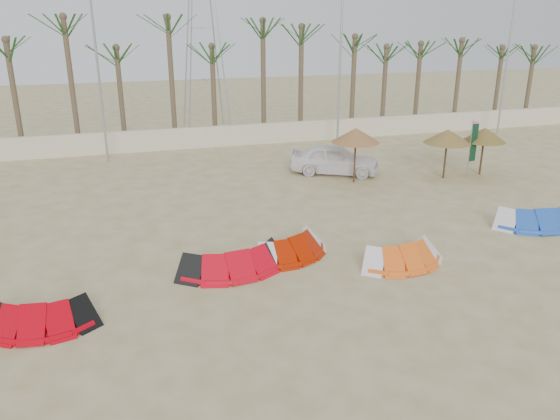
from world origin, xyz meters
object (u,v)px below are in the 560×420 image
object	(u,v)px
parasol_left	(356,135)
parasol_right	(484,135)
kite_blue	(533,215)
kite_red_right	(290,243)
kite_red_left	(38,311)
parasol_mid	(448,136)
kite_orange	(400,251)
kite_red_mid	(232,256)
car	(335,159)

from	to	relation	value
parasol_left	parasol_right	world-z (taller)	parasol_left
kite_blue	parasol_left	world-z (taller)	parasol_left
kite_red_right	kite_red_left	bearing A→B (deg)	-163.05
kite_red_right	parasol_mid	world-z (taller)	parasol_mid
kite_orange	parasol_left	xyz separation A→B (m)	(2.36, 9.05, 1.96)
kite_orange	kite_blue	size ratio (longest dim) A/B	0.86
parasol_mid	parasol_right	distance (m)	2.19
kite_red_right	parasol_right	world-z (taller)	parasol_right
kite_red_mid	car	distance (m)	12.14
kite_red_mid	kite_orange	world-z (taller)	same
parasol_left	car	distance (m)	2.38
parasol_mid	car	bearing A→B (deg)	154.94
kite_blue	parasol_right	bearing A→B (deg)	70.14
kite_red_right	parasol_mid	xyz separation A→B (m)	(10.37, 6.72, 1.75)
kite_orange	parasol_right	xyz separation A→B (m)	(9.25, 8.45, 1.69)
parasol_left	kite_blue	bearing A→B (deg)	-59.00
parasol_right	kite_red_left	bearing A→B (deg)	-155.87
parasol_mid	kite_orange	bearing A→B (deg)	-130.00
kite_red_left	parasol_right	distance (m)	22.46
kite_red_mid	kite_orange	distance (m)	5.61
kite_blue	kite_red_left	bearing A→B (deg)	-172.48
parasol_right	kite_red_right	bearing A→B (deg)	-151.73
kite_red_right	parasol_left	world-z (taller)	parasol_left
kite_red_left	kite_blue	distance (m)	18.15
kite_red_left	kite_red_mid	size ratio (longest dim) A/B	0.84
kite_red_mid	parasol_mid	size ratio (longest dim) A/B	1.52
kite_orange	kite_red_left	bearing A→B (deg)	-176.38
kite_orange	car	distance (m)	10.97
kite_orange	parasol_mid	xyz separation A→B (m)	(7.06, 8.42, 1.74)
parasol_right	parasol_left	bearing A→B (deg)	175.02
kite_red_mid	kite_red_right	xyz separation A→B (m)	(2.16, 0.46, -0.00)
kite_blue	parasol_mid	world-z (taller)	parasol_mid
parasol_left	parasol_right	size ratio (longest dim) A/B	1.11
kite_red_left	kite_orange	size ratio (longest dim) A/B	1.02
kite_blue	car	world-z (taller)	car
kite_blue	kite_orange	bearing A→B (deg)	-166.22
kite_orange	kite_blue	world-z (taller)	same
parasol_left	parasol_mid	world-z (taller)	parasol_left
parasol_left	parasol_right	distance (m)	6.92
parasol_mid	parasol_right	xyz separation A→B (m)	(2.19, 0.03, -0.06)
kite_red_mid	parasol_mid	bearing A→B (deg)	29.82
kite_blue	parasol_right	world-z (taller)	parasol_right
kite_red_left	parasol_mid	size ratio (longest dim) A/B	1.28
kite_red_mid	kite_red_right	world-z (taller)	same
kite_red_right	kite_orange	xyz separation A→B (m)	(3.31, -1.70, 0.00)
kite_orange	parasol_left	bearing A→B (deg)	75.36
parasol_right	car	xyz separation A→B (m)	(-7.23, 2.33, -1.33)
kite_orange	parasol_right	bearing A→B (deg)	42.41
kite_red_left	kite_blue	xyz separation A→B (m)	(17.99, 2.38, 0.00)
parasol_right	car	bearing A→B (deg)	162.16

